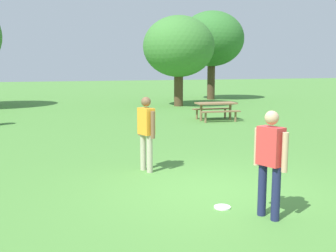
# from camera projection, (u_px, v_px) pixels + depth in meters

# --- Properties ---
(ground_plane) EXTENTS (120.00, 120.00, 0.00)m
(ground_plane) POSITION_uv_depth(u_px,v_px,m) (211.00, 192.00, 7.27)
(ground_plane) COLOR #4C8438
(person_thrower) EXTENTS (0.31, 0.59, 1.64)m
(person_thrower) POSITION_uv_depth(u_px,v_px,m) (146.00, 129.00, 8.60)
(person_thrower) COLOR #B7AD93
(person_thrower) RESTS_ON ground
(person_catcher) EXTENTS (0.31, 0.59, 1.64)m
(person_catcher) POSITION_uv_depth(u_px,v_px,m) (270.00, 157.00, 5.90)
(person_catcher) COLOR #1E234C
(person_catcher) RESTS_ON ground
(frisbee) EXTENTS (0.27, 0.27, 0.03)m
(frisbee) POSITION_uv_depth(u_px,v_px,m) (222.00, 207.00, 6.45)
(frisbee) COLOR white
(frisbee) RESTS_ON ground
(picnic_table_near) EXTENTS (1.85, 1.61, 0.77)m
(picnic_table_near) POSITION_uv_depth(u_px,v_px,m) (216.00, 107.00, 16.99)
(picnic_table_near) COLOR olive
(picnic_table_near) RESTS_ON ground
(tree_far_right) EXTENTS (4.12, 4.12, 5.20)m
(tree_far_right) POSITION_uv_depth(u_px,v_px,m) (179.00, 47.00, 22.83)
(tree_far_right) COLOR #4C3823
(tree_far_right) RESTS_ON ground
(tree_slender_mid) EXTENTS (4.47, 4.47, 6.12)m
(tree_slender_mid) POSITION_uv_depth(u_px,v_px,m) (212.00, 39.00, 27.54)
(tree_slender_mid) COLOR #4C3823
(tree_slender_mid) RESTS_ON ground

